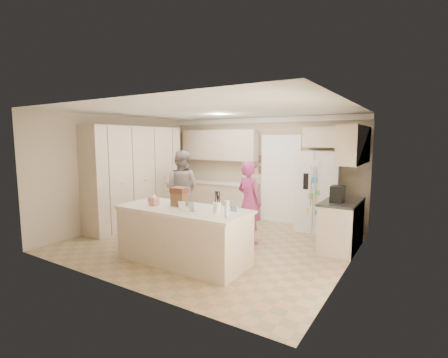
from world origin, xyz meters
The scene contains 41 objects.
floor centered at (0.00, 0.00, -0.01)m, with size 5.20×4.60×0.02m, color #9D795A.
ceiling centered at (0.00, 0.00, 2.61)m, with size 5.20×4.60×0.02m, color white.
wall_back centered at (0.00, 2.31, 1.30)m, with size 5.20×0.02×2.60m, color #B5A58B.
wall_front centered at (0.00, -2.31, 1.30)m, with size 5.20×0.02×2.60m, color #B5A58B.
wall_left centered at (-2.61, 0.00, 1.30)m, with size 0.02×4.60×2.60m, color #B5A58B.
wall_right centered at (2.61, 0.00, 1.30)m, with size 0.02×4.60×2.60m, color #B5A58B.
crown_back centered at (0.00, 2.26, 2.53)m, with size 5.20×0.08×0.12m, color white.
pantry_bank centered at (-2.30, 0.20, 1.18)m, with size 0.60×2.60×2.35m, color beige.
back_base_cab centered at (-1.15, 2.00, 0.44)m, with size 2.20×0.60×0.88m, color beige.
back_countertop centered at (-1.15, 1.99, 0.90)m, with size 2.24×0.63×0.04m, color beige.
back_upper_cab centered at (-1.15, 2.12, 1.90)m, with size 2.20×0.35×0.80m, color beige.
doorway_opening centered at (0.55, 2.28, 1.05)m, with size 0.90×0.06×2.10m, color black.
doorway_casing centered at (0.55, 2.24, 1.05)m, with size 1.02×0.03×2.22m, color white.
wall_frame_upper centered at (0.02, 2.27, 1.55)m, with size 0.15×0.02×0.20m, color brown.
wall_frame_lower centered at (0.02, 2.27, 1.28)m, with size 0.15×0.02×0.20m, color brown.
refrigerator centered at (1.55, 2.00, 0.90)m, with size 0.90×0.70×1.80m, color white.
fridge_seam centered at (1.55, 1.65, 0.90)m, with size 0.01×0.02×1.78m, color gray.
fridge_dispenser centered at (1.33, 1.64, 1.15)m, with size 0.22×0.03×0.35m, color black.
fridge_handle_l centered at (1.50, 1.63, 1.05)m, with size 0.02×0.02×0.85m, color silver.
fridge_handle_r centered at (1.60, 1.63, 1.05)m, with size 0.02×0.02×0.85m, color silver.
over_fridge_cab centered at (1.65, 2.12, 2.10)m, with size 0.95×0.35×0.45m, color beige.
right_base_cab centered at (2.30, 1.00, 0.44)m, with size 0.60×1.20×0.88m, color beige.
right_countertop centered at (2.29, 1.00, 0.90)m, with size 0.63×1.24×0.04m, color #2D2B28.
right_upper_cab centered at (2.43, 1.20, 1.95)m, with size 0.35×1.50×0.70m, color beige.
coffee_maker centered at (2.25, 0.80, 1.07)m, with size 0.22×0.28×0.30m, color black.
island_base centered at (0.20, -1.10, 0.44)m, with size 2.20×0.90×0.88m, color beige.
island_top centered at (0.20, -1.10, 0.90)m, with size 2.28×0.96×0.05m, color beige.
utensil_crock centered at (0.85, -1.05, 1.00)m, with size 0.13×0.13×0.15m, color white.
tissue_box centered at (-0.35, -1.20, 1.00)m, with size 0.13×0.13×0.14m, color tan.
tissue_plume centered at (-0.35, -1.20, 1.10)m, with size 0.08×0.08×0.08m, color white.
dollhouse_body centered at (0.05, -1.00, 1.04)m, with size 0.26×0.18×0.22m, color brown.
dollhouse_roof centered at (0.05, -1.00, 1.20)m, with size 0.28×0.20×0.10m, color #592D1E.
jam_jar centered at (-0.60, -1.05, 0.97)m, with size 0.07×0.07×0.09m, color #59263F.
greeting_card_a centered at (0.35, -1.30, 1.01)m, with size 0.12×0.01×0.16m, color white.
greeting_card_b centered at (0.50, -1.25, 1.01)m, with size 0.12×0.01×0.16m, color silver.
water_bottle centered at (1.15, -1.25, 1.04)m, with size 0.07×0.07×0.24m, color silver.
shaker_salt centered at (1.02, -0.88, 0.97)m, with size 0.05×0.05×0.09m, color #4E6BAC.
shaker_pepper centered at (1.09, -0.88, 0.97)m, with size 0.05×0.05×0.09m, color #4E6BAC.
teen_boy centered at (-1.32, 0.71, 0.90)m, with size 0.87×0.68×1.79m, color #9B9592.
teen_girl centered at (0.66, 0.39, 0.82)m, with size 0.60×0.39×1.64m, color #B0388D.
fridge_magnets centered at (1.55, 1.64, 0.90)m, with size 0.76×0.02×1.44m, color tan, non-canonical shape.
Camera 1 is at (3.57, -5.21, 2.06)m, focal length 26.00 mm.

